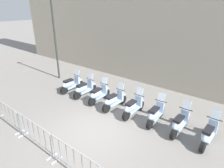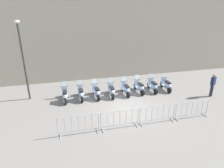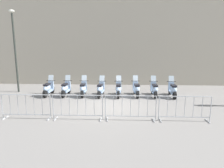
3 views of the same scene
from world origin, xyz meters
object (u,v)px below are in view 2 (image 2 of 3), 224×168
at_px(barrier_segment_3, 192,110).
at_px(officer_near_row_end, 213,84).
at_px(barrier_segment_2, 157,114).
at_px(street_lamp, 22,54).
at_px(barrier_segment_0, 79,125).
at_px(motorcycle_5, 139,87).
at_px(motorcycle_6, 153,86).
at_px(motorcycle_2, 96,92).
at_px(motorcycle_4, 126,89).
at_px(motorcycle_1, 81,93).
at_px(barrier_segment_1, 120,120).
at_px(motorcycle_7, 166,85).
at_px(motorcycle_0, 65,95).
at_px(motorcycle_3, 112,91).

xyz_separation_m(barrier_segment_3, officer_near_row_end, (3.23, 2.27, 0.46)).
relative_size(barrier_segment_2, street_lamp, 0.39).
bearing_deg(street_lamp, barrier_segment_3, -27.62).
bearing_deg(barrier_segment_0, motorcycle_5, 39.92).
bearing_deg(motorcycle_5, barrier_segment_3, -68.58).
relative_size(motorcycle_5, motorcycle_6, 1.00).
height_order(motorcycle_2, motorcycle_4, same).
xyz_separation_m(motorcycle_4, barrier_segment_0, (-3.87, -4.07, 0.07)).
xyz_separation_m(barrier_segment_0, barrier_segment_3, (6.62, -0.00, 0.00)).
distance_m(motorcycle_4, barrier_segment_0, 5.62).
distance_m(motorcycle_1, motorcycle_6, 5.56).
distance_m(motorcycle_4, barrier_segment_1, 4.40).
relative_size(barrier_segment_2, barrier_segment_3, 1.00).
bearing_deg(motorcycle_5, barrier_segment_1, -123.66).
relative_size(motorcycle_7, barrier_segment_2, 0.81).
bearing_deg(motorcycle_6, barrier_segment_1, -133.15).
height_order(motorcycle_1, barrier_segment_1, motorcycle_1).
distance_m(motorcycle_1, motorcycle_4, 3.34).
bearing_deg(motorcycle_6, motorcycle_5, 178.49).
height_order(motorcycle_0, motorcycle_7, same).
relative_size(motorcycle_6, barrier_segment_2, 0.81).
bearing_deg(motorcycle_0, motorcycle_7, -0.04).
bearing_deg(street_lamp, barrier_segment_0, -58.98).
bearing_deg(barrier_segment_1, street_lamp, 136.07).
distance_m(motorcycle_0, motorcycle_5, 5.56).
relative_size(motorcycle_0, barrier_segment_3, 0.81).
bearing_deg(street_lamp, barrier_segment_1, -43.93).
xyz_separation_m(motorcycle_6, street_lamp, (-9.13, 0.91, 2.84)).
distance_m(motorcycle_1, barrier_segment_3, 7.35).
xyz_separation_m(motorcycle_7, barrier_segment_3, (-0.58, -4.09, 0.07)).
xyz_separation_m(barrier_segment_0, barrier_segment_1, (2.21, -0.00, 0.00)).
xyz_separation_m(motorcycle_2, barrier_segment_3, (4.97, -4.11, 0.07)).
height_order(motorcycle_0, street_lamp, street_lamp).
bearing_deg(officer_near_row_end, motorcycle_2, 167.38).
height_order(motorcycle_1, barrier_segment_2, motorcycle_1).
relative_size(motorcycle_3, barrier_segment_0, 0.81).
relative_size(motorcycle_6, motorcycle_7, 1.00).
height_order(motorcycle_3, barrier_segment_3, motorcycle_3).
relative_size(motorcycle_1, motorcycle_7, 1.00).
distance_m(motorcycle_0, barrier_segment_1, 4.95).
bearing_deg(motorcycle_6, barrier_segment_0, -145.78).
bearing_deg(motorcycle_1, motorcycle_6, 0.24).
bearing_deg(motorcycle_3, motorcycle_4, 1.87).
height_order(motorcycle_5, barrier_segment_1, motorcycle_5).
height_order(motorcycle_2, officer_near_row_end, officer_near_row_end).
distance_m(motorcycle_6, barrier_segment_0, 7.36).
bearing_deg(barrier_segment_1, barrier_segment_3, -0.02).
distance_m(motorcycle_0, barrier_segment_3, 8.28).
distance_m(motorcycle_6, barrier_segment_1, 5.68).
distance_m(motorcycle_2, motorcycle_6, 4.44).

